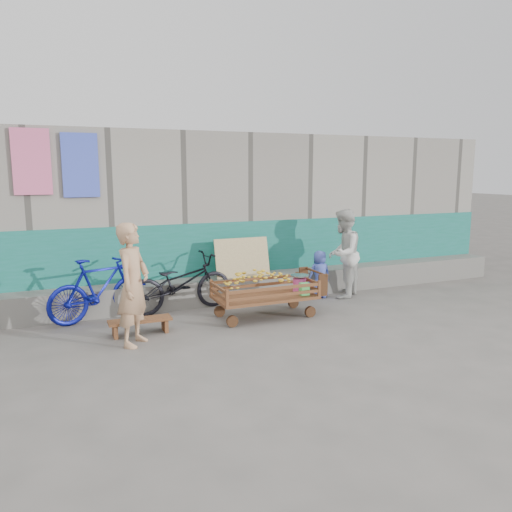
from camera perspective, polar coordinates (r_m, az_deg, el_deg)
name	(u,v)px	position (r m, az deg, el deg)	size (l,w,h in m)	color
ground	(282,342)	(6.92, 2.96, -9.81)	(80.00, 80.00, 0.00)	#57544F
building_wall	(196,213)	(10.35, -6.88, 4.93)	(12.00, 3.50, 3.00)	gray
banana_cart	(263,286)	(7.91, 0.83, -3.50)	(1.75, 0.80, 0.74)	brown
bench	(140,323)	(7.38, -13.10, -7.47)	(0.89, 0.27, 0.22)	brown
vendor_man	(133,285)	(6.81, -13.86, -3.20)	(0.60, 0.39, 1.65)	tan
woman	(343,254)	(9.29, 9.92, 0.28)	(0.79, 0.62, 1.63)	silver
child	(320,274)	(9.23, 7.27, -2.09)	(0.43, 0.28, 0.88)	#4356BA
bicycle_dark	(180,283)	(8.36, -8.63, -3.08)	(0.64, 1.82, 0.96)	black
bicycle_blue	(100,289)	(8.15, -17.41, -3.63)	(0.47, 1.65, 0.99)	navy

